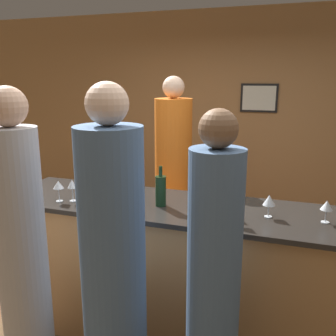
# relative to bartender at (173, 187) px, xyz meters

# --- Properties ---
(ground_plane) EXTENTS (14.00, 14.00, 0.00)m
(ground_plane) POSITION_rel_bartender_xyz_m (0.35, -0.89, -0.94)
(ground_plane) COLOR brown
(back_wall) EXTENTS (8.00, 0.08, 2.80)m
(back_wall) POSITION_rel_bartender_xyz_m (0.36, 1.36, 0.46)
(back_wall) COLOR #A37547
(back_wall) RESTS_ON ground_plane
(bar_counter) EXTENTS (2.84, 0.73, 1.08)m
(bar_counter) POSITION_rel_bartender_xyz_m (0.35, -0.89, -0.39)
(bar_counter) COLOR #B27F4C
(bar_counter) RESTS_ON ground_plane
(bartender) EXTENTS (0.36, 0.36, 2.01)m
(bartender) POSITION_rel_bartender_xyz_m (0.00, 0.00, 0.00)
(bartender) COLOR orange
(bartender) RESTS_ON ground_plane
(guest_0) EXTENTS (0.37, 0.37, 1.99)m
(guest_0) POSITION_rel_bartender_xyz_m (0.19, -1.67, -0.01)
(guest_0) COLOR #4C6B93
(guest_0) RESTS_ON ground_plane
(guest_1) EXTENTS (0.30, 0.30, 1.96)m
(guest_1) POSITION_rel_bartender_xyz_m (-0.39, -1.72, -0.00)
(guest_1) COLOR #B2B2B7
(guest_1) RESTS_ON ground_plane
(guest_2) EXTENTS (0.29, 0.29, 1.86)m
(guest_2) POSITION_rel_bartender_xyz_m (0.75, -1.59, -0.06)
(guest_2) COLOR #4C6B93
(guest_2) RESTS_ON ground_plane
(wine_bottle_0) EXTENTS (0.08, 0.08, 0.30)m
(wine_bottle_0) POSITION_rel_bartender_xyz_m (0.21, -0.93, 0.26)
(wine_bottle_0) COLOR black
(wine_bottle_0) RESTS_ON bar_counter
(wine_glass_0) EXTENTS (0.07, 0.07, 0.17)m
(wine_glass_0) POSITION_rel_bartender_xyz_m (0.70, -0.99, 0.27)
(wine_glass_0) COLOR silver
(wine_glass_0) RESTS_ON bar_counter
(wine_glass_1) EXTENTS (0.07, 0.07, 0.17)m
(wine_glass_1) POSITION_rel_bartender_xyz_m (-0.46, -1.05, 0.28)
(wine_glass_1) COLOR silver
(wine_glass_1) RESTS_ON bar_counter
(wine_glass_2) EXTENTS (0.08, 0.08, 0.16)m
(wine_glass_2) POSITION_rel_bartender_xyz_m (-0.55, -1.09, 0.27)
(wine_glass_2) COLOR silver
(wine_glass_2) RESTS_ON bar_counter
(wine_glass_3) EXTENTS (0.07, 0.07, 0.15)m
(wine_glass_3) POSITION_rel_bartender_xyz_m (0.78, -1.12, 0.26)
(wine_glass_3) COLOR silver
(wine_glass_3) RESTS_ON bar_counter
(wine_glass_4) EXTENTS (0.08, 0.08, 0.16)m
(wine_glass_4) POSITION_rel_bartender_xyz_m (0.97, -0.92, 0.26)
(wine_glass_4) COLOR silver
(wine_glass_4) RESTS_ON bar_counter
(wine_glass_5) EXTENTS (0.06, 0.06, 0.14)m
(wine_glass_5) POSITION_rel_bartender_xyz_m (-0.14, -1.11, 0.25)
(wine_glass_5) COLOR silver
(wine_glass_5) RESTS_ON bar_counter
(wine_glass_6) EXTENTS (0.08, 0.08, 0.15)m
(wine_glass_6) POSITION_rel_bartender_xyz_m (1.33, -0.90, 0.26)
(wine_glass_6) COLOR silver
(wine_glass_6) RESTS_ON bar_counter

